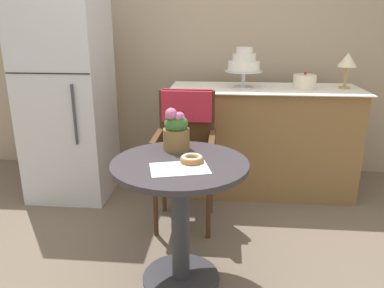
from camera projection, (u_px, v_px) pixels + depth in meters
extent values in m
plane|color=#6B5B4C|center=(181.00, 279.00, 2.16)|extent=(8.00, 8.00, 0.00)
cube|color=tan|center=(203.00, 30.00, 3.50)|extent=(4.80, 0.10, 2.70)
cylinder|color=#332D33|center=(180.00, 164.00, 1.94)|extent=(0.72, 0.72, 0.03)
cylinder|color=#333338|center=(181.00, 226.00, 2.05)|extent=(0.10, 0.10, 0.69)
cylinder|color=#333338|center=(181.00, 277.00, 2.16)|extent=(0.44, 0.44, 0.02)
cube|color=#472D19|center=(185.00, 163.00, 2.62)|extent=(0.42, 0.42, 0.04)
cube|color=#472D19|center=(187.00, 122.00, 2.72)|extent=(0.40, 0.04, 0.46)
cube|color=#472D19|center=(157.00, 147.00, 2.60)|extent=(0.04, 0.38, 0.18)
cube|color=#472D19|center=(212.00, 149.00, 2.57)|extent=(0.04, 0.38, 0.18)
cube|color=#B22338|center=(187.00, 105.00, 2.69)|extent=(0.36, 0.11, 0.22)
cylinder|color=#472D19|center=(156.00, 206.00, 2.54)|extent=(0.03, 0.03, 0.45)
cylinder|color=#472D19|center=(209.00, 208.00, 2.51)|extent=(0.03, 0.03, 0.45)
cylinder|color=#472D19|center=(164.00, 184.00, 2.88)|extent=(0.03, 0.03, 0.45)
cylinder|color=#472D19|center=(211.00, 186.00, 2.85)|extent=(0.03, 0.03, 0.45)
cube|color=white|center=(180.00, 168.00, 1.84)|extent=(0.33, 0.26, 0.00)
torus|color=#936033|center=(192.00, 159.00, 1.92)|extent=(0.12, 0.12, 0.04)
torus|color=white|center=(192.00, 157.00, 1.92)|extent=(0.11, 0.11, 0.02)
cylinder|color=brown|center=(176.00, 139.00, 2.11)|extent=(0.15, 0.15, 0.12)
ellipsoid|color=#38662D|center=(176.00, 124.00, 2.09)|extent=(0.14, 0.14, 0.10)
sphere|color=#CC6699|center=(181.00, 119.00, 2.08)|extent=(0.04, 0.04, 0.04)
sphere|color=#CC6699|center=(180.00, 117.00, 2.12)|extent=(0.06, 0.06, 0.06)
sphere|color=#CC6699|center=(174.00, 119.00, 2.11)|extent=(0.06, 0.06, 0.06)
sphere|color=#CC6699|center=(170.00, 116.00, 2.07)|extent=(0.06, 0.06, 0.06)
sphere|color=#CC6699|center=(171.00, 114.00, 2.04)|extent=(0.07, 0.07, 0.07)
sphere|color=#CC6699|center=(179.00, 116.00, 2.05)|extent=(0.05, 0.05, 0.05)
cube|color=olive|center=(262.00, 140.00, 3.21)|extent=(1.50, 0.56, 0.90)
cube|color=white|center=(265.00, 88.00, 3.07)|extent=(1.56, 0.62, 0.01)
cylinder|color=silver|center=(243.00, 87.00, 3.08)|extent=(0.16, 0.16, 0.01)
cylinder|color=silver|center=(243.00, 79.00, 3.06)|extent=(0.03, 0.03, 0.12)
cylinder|color=silver|center=(244.00, 71.00, 3.05)|extent=(0.30, 0.30, 0.01)
cylinder|color=white|center=(244.00, 66.00, 3.03)|extent=(0.26, 0.25, 0.08)
cylinder|color=white|center=(244.00, 69.00, 3.04)|extent=(0.26, 0.26, 0.01)
cylinder|color=white|center=(244.00, 57.00, 3.01)|extent=(0.19, 0.19, 0.06)
cylinder|color=white|center=(244.00, 60.00, 3.02)|extent=(0.19, 0.19, 0.01)
cylinder|color=white|center=(244.00, 50.00, 2.99)|extent=(0.13, 0.13, 0.05)
cylinder|color=white|center=(244.00, 53.00, 3.00)|extent=(0.14, 0.14, 0.01)
cylinder|color=beige|center=(305.00, 82.00, 3.00)|extent=(0.18, 0.18, 0.12)
sphere|color=red|center=(305.00, 73.00, 2.97)|extent=(0.02, 0.02, 0.02)
cylinder|color=#B28C47|center=(344.00, 88.00, 3.04)|extent=(0.09, 0.09, 0.01)
cylinder|color=#B28C47|center=(346.00, 77.00, 3.01)|extent=(0.02, 0.02, 0.16)
cone|color=beige|center=(348.00, 60.00, 2.97)|extent=(0.15, 0.15, 0.11)
cube|color=silver|center=(67.00, 95.00, 3.03)|extent=(0.64, 0.60, 1.70)
cube|color=black|center=(47.00, 73.00, 2.68)|extent=(0.63, 0.01, 0.01)
cylinder|color=#3F3F44|center=(74.00, 115.00, 2.74)|extent=(0.02, 0.02, 0.45)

